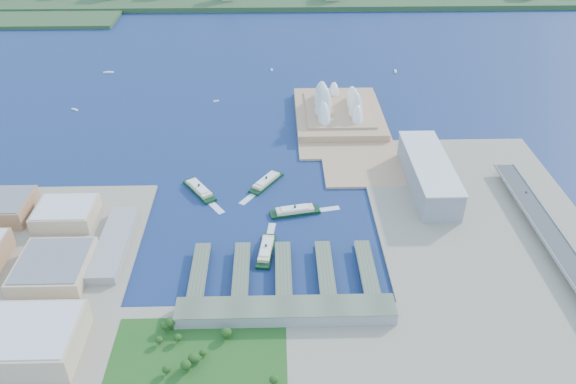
{
  "coord_description": "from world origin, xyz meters",
  "views": [
    {
      "loc": [
        7.87,
        -500.14,
        382.03
      ],
      "look_at": [
        21.85,
        48.15,
        18.0
      ],
      "focal_mm": 35.0,
      "sensor_mm": 36.0,
      "label": 1
    }
  ],
  "objects_px": {
    "ferry_a": "(199,188)",
    "ferry_d": "(295,209)",
    "ferry_b": "(266,180)",
    "toaster_building": "(428,174)",
    "opera_house": "(339,99)",
    "ferry_c": "(266,248)",
    "car_c": "(527,192)"
  },
  "relations": [
    {
      "from": "ferry_a",
      "to": "ferry_b",
      "type": "height_order",
      "value": "ferry_a"
    },
    {
      "from": "ferry_a",
      "to": "ferry_c",
      "type": "xyz_separation_m",
      "value": [
        82.94,
        -118.16,
        -0.35
      ]
    },
    {
      "from": "toaster_building",
      "to": "opera_house",
      "type": "bearing_deg",
      "value": 114.23
    },
    {
      "from": "ferry_a",
      "to": "opera_house",
      "type": "bearing_deg",
      "value": 12.29
    },
    {
      "from": "car_c",
      "to": "ferry_a",
      "type": "bearing_deg",
      "value": 175.02
    },
    {
      "from": "toaster_building",
      "to": "ferry_b",
      "type": "height_order",
      "value": "toaster_building"
    },
    {
      "from": "ferry_b",
      "to": "ferry_d",
      "type": "relative_size",
      "value": 0.99
    },
    {
      "from": "ferry_c",
      "to": "car_c",
      "type": "relative_size",
      "value": 13.99
    },
    {
      "from": "opera_house",
      "to": "ferry_c",
      "type": "relative_size",
      "value": 3.2
    },
    {
      "from": "ferry_c",
      "to": "car_c",
      "type": "height_order",
      "value": "car_c"
    },
    {
      "from": "ferry_c",
      "to": "car_c",
      "type": "distance_m",
      "value": 319.07
    },
    {
      "from": "ferry_a",
      "to": "car_c",
      "type": "height_order",
      "value": "car_c"
    },
    {
      "from": "ferry_b",
      "to": "ferry_c",
      "type": "distance_m",
      "value": 134.33
    },
    {
      "from": "ferry_d",
      "to": "toaster_building",
      "type": "bearing_deg",
      "value": -84.44
    },
    {
      "from": "ferry_a",
      "to": "ferry_c",
      "type": "bearing_deg",
      "value": -89.13
    },
    {
      "from": "opera_house",
      "to": "ferry_b",
      "type": "distance_m",
      "value": 216.96
    },
    {
      "from": "ferry_c",
      "to": "ferry_d",
      "type": "bearing_deg",
      "value": -107.73
    },
    {
      "from": "toaster_building",
      "to": "ferry_a",
      "type": "xyz_separation_m",
      "value": [
        -281.55,
        -1.76,
        -14.84
      ]
    },
    {
      "from": "ferry_b",
      "to": "ferry_c",
      "type": "height_order",
      "value": "ferry_b"
    },
    {
      "from": "opera_house",
      "to": "toaster_building",
      "type": "bearing_deg",
      "value": -65.77
    },
    {
      "from": "ferry_d",
      "to": "car_c",
      "type": "relative_size",
      "value": 14.49
    },
    {
      "from": "ferry_b",
      "to": "opera_house",
      "type": "bearing_deg",
      "value": 93.68
    },
    {
      "from": "ferry_a",
      "to": "ferry_d",
      "type": "xyz_separation_m",
      "value": [
        116.02,
        -48.17,
        -0.16
      ]
    },
    {
      "from": "ferry_b",
      "to": "toaster_building",
      "type": "bearing_deg",
      "value": 30.01
    },
    {
      "from": "opera_house",
      "to": "ferry_d",
      "type": "relative_size",
      "value": 3.09
    },
    {
      "from": "ferry_d",
      "to": "car_c",
      "type": "xyz_separation_m",
      "value": [
        274.53,
        14.14,
        9.93
      ]
    },
    {
      "from": "toaster_building",
      "to": "car_c",
      "type": "height_order",
      "value": "toaster_building"
    },
    {
      "from": "toaster_building",
      "to": "ferry_a",
      "type": "bearing_deg",
      "value": -179.64
    },
    {
      "from": "car_c",
      "to": "ferry_c",
      "type": "bearing_deg",
      "value": -164.7
    },
    {
      "from": "ferry_b",
      "to": "ferry_d",
      "type": "xyz_separation_m",
      "value": [
        33.67,
        -64.35,
        0.06
      ]
    },
    {
      "from": "ferry_d",
      "to": "ferry_a",
      "type": "bearing_deg",
      "value": 56.22
    },
    {
      "from": "toaster_building",
      "to": "ferry_d",
      "type": "height_order",
      "value": "toaster_building"
    }
  ]
}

